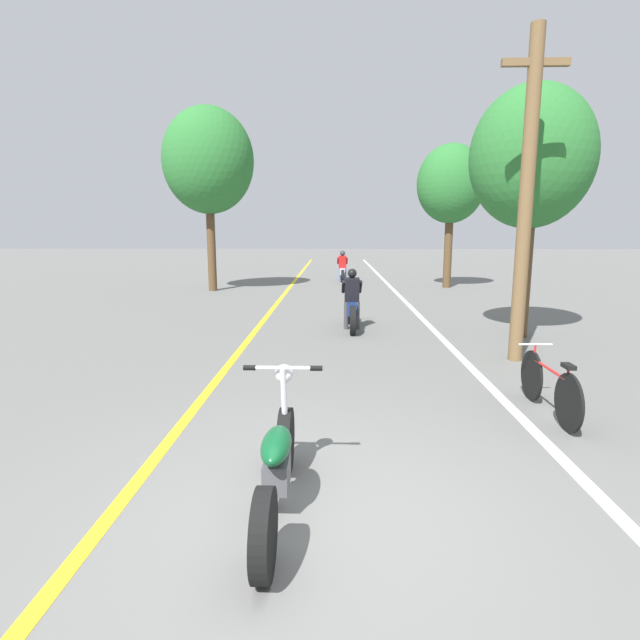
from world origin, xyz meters
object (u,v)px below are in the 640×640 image
Objects in this scene: motorcycle_rider_far at (342,270)px; bicycle_parked at (549,386)px; roadside_tree_left at (208,161)px; motorcycle_rider_lead at (352,306)px; roadside_tree_right_near at (532,159)px; motorcycle_foreground at (277,464)px; utility_pole at (526,196)px; roadside_tree_right_far at (451,185)px.

bicycle_parked is at bearing -81.97° from motorcycle_rider_far.
roadside_tree_left is 3.29× the size of motorcycle_rider_lead.
roadside_tree_right_near reaches higher than bicycle_parked.
roadside_tree_left is 15.59m from bicycle_parked.
roadside_tree_right_near is at bearing 57.32° from motorcycle_foreground.
utility_pole reaches higher than bicycle_parked.
motorcycle_rider_far is (0.83, 18.84, 0.12)m from motorcycle_foreground.
motorcycle_rider_far is (5.06, 3.56, -4.28)m from roadside_tree_left.
utility_pole is at bearing -52.30° from roadside_tree_left.
bicycle_parked is at bearing -106.07° from roadside_tree_right_near.
bicycle_parked is at bearing -60.35° from roadside_tree_left.
utility_pole is 0.82× the size of roadside_tree_left.
bicycle_parked is (3.16, 2.31, -0.04)m from motorcycle_foreground.
motorcycle_rider_far is at bearing 107.45° from roadside_tree_right_near.
bicycle_parked is (2.29, -5.51, -0.16)m from motorcycle_rider_lead.
roadside_tree_left is 10.01m from motorcycle_rider_lead.
bicycle_parked is (7.39, -12.98, -4.44)m from roadside_tree_left.
motorcycle_rider_far is (-4.22, 2.21, -3.54)m from roadside_tree_right_far.
motorcycle_rider_far is (-3.70, 11.78, -3.22)m from roadside_tree_right_near.
motorcycle_rider_far reaches higher than motorcycle_foreground.
roadside_tree_left reaches higher than motorcycle_rider_lead.
motorcycle_rider_lead is 5.97m from bicycle_parked.
roadside_tree_right_far is at bearing 83.46° from utility_pole.
bicycle_parked is at bearing -67.48° from motorcycle_rider_lead.
utility_pole is 1.06× the size of roadside_tree_right_near.
roadside_tree_left reaches higher than roadside_tree_right_far.
roadside_tree_right_far is 5.93m from motorcycle_rider_far.
utility_pole reaches higher than motorcycle_foreground.
motorcycle_foreground is at bearing -92.52° from motorcycle_rider_far.
roadside_tree_right_far is 3.17× the size of bicycle_parked.
roadside_tree_right_far is at bearing -27.68° from motorcycle_rider_far.
roadside_tree_right_far is 10.37m from motorcycle_rider_lead.
roadside_tree_right_near is at bearing -72.55° from motorcycle_rider_far.
motorcycle_rider_lead is at bearing 135.33° from utility_pole.
roadside_tree_right_far is 0.83× the size of roadside_tree_left.
utility_pole is 4.63m from motorcycle_rider_lead.
motorcycle_rider_far is at bearing 98.03° from bicycle_parked.
motorcycle_foreground is (4.23, -15.29, -4.40)m from roadside_tree_left.
motorcycle_rider_far is at bearing 87.48° from motorcycle_foreground.
roadside_tree_right_far is at bearing 64.68° from motorcycle_rider_lead.
roadside_tree_right_far reaches higher than motorcycle_rider_lead.
roadside_tree_left reaches higher than motorcycle_rider_far.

